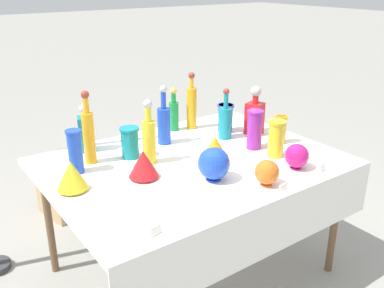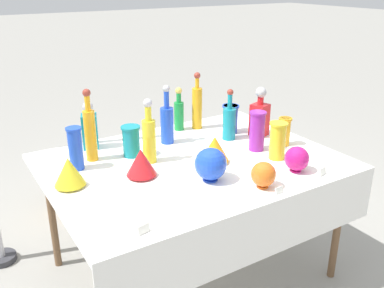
{
  "view_description": "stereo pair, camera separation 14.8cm",
  "coord_description": "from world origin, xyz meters",
  "px_view_note": "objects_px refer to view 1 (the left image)",
  "views": [
    {
      "loc": [
        -1.29,
        -1.81,
        1.74
      ],
      "look_at": [
        0.0,
        0.0,
        0.86
      ],
      "focal_mm": 40.0,
      "sensor_mm": 36.0,
      "label": 1
    },
    {
      "loc": [
        -1.17,
        -1.89,
        1.74
      ],
      "look_at": [
        0.0,
        0.0,
        0.86
      ],
      "focal_mm": 40.0,
      "sensor_mm": 36.0,
      "label": 2
    }
  ],
  "objects_px": {
    "tall_bottle_3": "(164,123)",
    "tall_bottle_4": "(89,134)",
    "square_decanter_1": "(86,131)",
    "fluted_vase_0": "(72,175)",
    "round_bowl_2": "(297,156)",
    "slender_vase_4": "(130,142)",
    "fluted_vase_2": "(144,164)",
    "tall_bottle_5": "(192,106)",
    "tall_bottle_0": "(225,121)",
    "square_decanter_0": "(255,114)",
    "slender_vase_3": "(281,128)",
    "slender_vase_1": "(255,129)",
    "tall_bottle_1": "(174,113)",
    "cardboard_box_behind_left": "(77,184)",
    "tall_bottle_2": "(149,138)",
    "slender_vase_5": "(75,150)",
    "slender_vase_0": "(276,138)",
    "round_bowl_1": "(214,164)",
    "slender_vase_2": "(225,117)",
    "round_bowl_0": "(267,172)",
    "fluted_vase_1": "(215,148)"
  },
  "relations": [
    {
      "from": "tall_bottle_3",
      "to": "tall_bottle_4",
      "type": "xyz_separation_m",
      "value": [
        -0.49,
        -0.01,
        0.04
      ]
    },
    {
      "from": "square_decanter_1",
      "to": "fluted_vase_0",
      "type": "distance_m",
      "value": 0.51
    },
    {
      "from": "round_bowl_2",
      "to": "square_decanter_1",
      "type": "bearing_deg",
      "value": 132.35
    },
    {
      "from": "slender_vase_4",
      "to": "fluted_vase_2",
      "type": "bearing_deg",
      "value": -104.04
    },
    {
      "from": "tall_bottle_5",
      "to": "tall_bottle_0",
      "type": "bearing_deg",
      "value": -77.54
    },
    {
      "from": "square_decanter_0",
      "to": "slender_vase_3",
      "type": "bearing_deg",
      "value": -85.35
    },
    {
      "from": "tall_bottle_5",
      "to": "round_bowl_2",
      "type": "height_order",
      "value": "tall_bottle_5"
    },
    {
      "from": "slender_vase_3",
      "to": "fluted_vase_2",
      "type": "xyz_separation_m",
      "value": [
        -0.94,
        0.06,
        -0.01
      ]
    },
    {
      "from": "slender_vase_1",
      "to": "slender_vase_4",
      "type": "height_order",
      "value": "slender_vase_1"
    },
    {
      "from": "tall_bottle_1",
      "to": "round_bowl_2",
      "type": "bearing_deg",
      "value": -77.4
    },
    {
      "from": "tall_bottle_1",
      "to": "cardboard_box_behind_left",
      "type": "relative_size",
      "value": 0.51
    },
    {
      "from": "cardboard_box_behind_left",
      "to": "tall_bottle_3",
      "type": "bearing_deg",
      "value": -71.35
    },
    {
      "from": "tall_bottle_2",
      "to": "tall_bottle_5",
      "type": "distance_m",
      "value": 0.63
    },
    {
      "from": "slender_vase_4",
      "to": "slender_vase_5",
      "type": "relative_size",
      "value": 0.76
    },
    {
      "from": "slender_vase_0",
      "to": "fluted_vase_0",
      "type": "relative_size",
      "value": 1.39
    },
    {
      "from": "square_decanter_0",
      "to": "round_bowl_2",
      "type": "bearing_deg",
      "value": -109.6
    },
    {
      "from": "square_decanter_1",
      "to": "cardboard_box_behind_left",
      "type": "distance_m",
      "value": 0.99
    },
    {
      "from": "slender_vase_1",
      "to": "round_bowl_1",
      "type": "height_order",
      "value": "slender_vase_1"
    },
    {
      "from": "slender_vase_1",
      "to": "slender_vase_2",
      "type": "bearing_deg",
      "value": 81.94
    },
    {
      "from": "slender_vase_1",
      "to": "round_bowl_2",
      "type": "height_order",
      "value": "slender_vase_1"
    },
    {
      "from": "tall_bottle_0",
      "to": "round_bowl_2",
      "type": "height_order",
      "value": "tall_bottle_0"
    },
    {
      "from": "round_bowl_2",
      "to": "round_bowl_1",
      "type": "bearing_deg",
      "value": 161.5
    },
    {
      "from": "tall_bottle_1",
      "to": "fluted_vase_0",
      "type": "relative_size",
      "value": 1.89
    },
    {
      "from": "tall_bottle_3",
      "to": "slender_vase_3",
      "type": "bearing_deg",
      "value": -34.96
    },
    {
      "from": "square_decanter_1",
      "to": "cardboard_box_behind_left",
      "type": "relative_size",
      "value": 0.5
    },
    {
      "from": "tall_bottle_2",
      "to": "cardboard_box_behind_left",
      "type": "height_order",
      "value": "tall_bottle_2"
    },
    {
      "from": "tall_bottle_0",
      "to": "square_decanter_0",
      "type": "distance_m",
      "value": 0.21
    },
    {
      "from": "slender_vase_5",
      "to": "round_bowl_2",
      "type": "height_order",
      "value": "slender_vase_5"
    },
    {
      "from": "tall_bottle_4",
      "to": "slender_vase_3",
      "type": "distance_m",
      "value": 1.16
    },
    {
      "from": "tall_bottle_2",
      "to": "round_bowl_0",
      "type": "bearing_deg",
      "value": -59.72
    },
    {
      "from": "tall_bottle_5",
      "to": "slender_vase_0",
      "type": "bearing_deg",
      "value": -80.94
    },
    {
      "from": "slender_vase_4",
      "to": "slender_vase_1",
      "type": "bearing_deg",
      "value": -24.64
    },
    {
      "from": "cardboard_box_behind_left",
      "to": "tall_bottle_2",
      "type": "bearing_deg",
      "value": -86.43
    },
    {
      "from": "slender_vase_2",
      "to": "slender_vase_3",
      "type": "distance_m",
      "value": 0.39
    },
    {
      "from": "slender_vase_0",
      "to": "fluted_vase_0",
      "type": "bearing_deg",
      "value": 166.12
    },
    {
      "from": "tall_bottle_5",
      "to": "slender_vase_4",
      "type": "distance_m",
      "value": 0.62
    },
    {
      "from": "tall_bottle_2",
      "to": "tall_bottle_3",
      "type": "height_order",
      "value": "tall_bottle_3"
    },
    {
      "from": "tall_bottle_3",
      "to": "fluted_vase_0",
      "type": "distance_m",
      "value": 0.75
    },
    {
      "from": "slender_vase_4",
      "to": "round_bowl_0",
      "type": "height_order",
      "value": "slender_vase_4"
    },
    {
      "from": "tall_bottle_3",
      "to": "slender_vase_4",
      "type": "xyz_separation_m",
      "value": [
        -0.28,
        -0.07,
        -0.04
      ]
    },
    {
      "from": "slender_vase_2",
      "to": "tall_bottle_2",
      "type": "bearing_deg",
      "value": -167.46
    },
    {
      "from": "tall_bottle_4",
      "to": "round_bowl_1",
      "type": "bearing_deg",
      "value": -53.33
    },
    {
      "from": "slender_vase_1",
      "to": "slender_vase_5",
      "type": "height_order",
      "value": "same"
    },
    {
      "from": "tall_bottle_0",
      "to": "round_bowl_0",
      "type": "bearing_deg",
      "value": -112.01
    },
    {
      "from": "fluted_vase_0",
      "to": "cardboard_box_behind_left",
      "type": "distance_m",
      "value": 1.37
    },
    {
      "from": "fluted_vase_2",
      "to": "round_bowl_0",
      "type": "xyz_separation_m",
      "value": [
        0.46,
        -0.43,
        -0.01
      ]
    },
    {
      "from": "slender_vase_1",
      "to": "fluted_vase_0",
      "type": "relative_size",
      "value": 1.53
    },
    {
      "from": "tall_bottle_1",
      "to": "cardboard_box_behind_left",
      "type": "height_order",
      "value": "tall_bottle_1"
    },
    {
      "from": "square_decanter_0",
      "to": "slender_vase_4",
      "type": "bearing_deg",
      "value": 171.88
    },
    {
      "from": "tall_bottle_1",
      "to": "fluted_vase_1",
      "type": "height_order",
      "value": "tall_bottle_1"
    }
  ]
}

